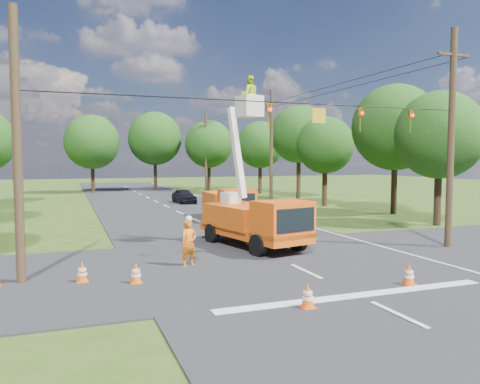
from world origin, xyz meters
name	(u,v)px	position (x,y,z in m)	size (l,w,h in m)	color
ground	(180,213)	(0.00, 20.00, 0.00)	(140.00, 140.00, 0.00)	#2C4414
road_main	(180,213)	(0.00, 20.00, 0.00)	(12.00, 100.00, 0.06)	black
road_cross	(282,261)	(0.00, 2.00, 0.00)	(56.00, 10.00, 0.07)	black
stop_bar	(358,297)	(0.00, -3.20, 0.00)	(9.00, 0.45, 0.02)	silver
edge_line	(248,210)	(5.60, 20.00, 0.00)	(0.12, 90.00, 0.02)	silver
bucket_truck	(255,211)	(0.11, 5.13, 1.68)	(3.56, 6.51, 7.93)	#ED5310
second_truck	(228,203)	(2.20, 15.00, 1.13)	(2.48, 5.90, 2.18)	#ED5310
ground_worker	(189,243)	(-3.71, 2.44, 0.90)	(0.66, 0.43, 1.80)	orange
distant_car	(184,196)	(2.21, 27.78, 0.67)	(1.59, 3.94, 1.34)	black
traffic_cone_0	(308,296)	(-1.92, -3.65, 0.36)	(0.38, 0.38, 0.71)	#FF570D
traffic_cone_1	(409,274)	(2.31, -2.69, 0.36)	(0.38, 0.38, 0.71)	#FF570D
traffic_cone_2	(261,230)	(1.46, 7.65, 0.36)	(0.38, 0.38, 0.71)	#FF570D
traffic_cone_3	(271,224)	(2.97, 9.75, 0.36)	(0.38, 0.38, 0.71)	#FF570D
traffic_cone_4	(136,273)	(-5.97, 0.56, 0.36)	(0.38, 0.38, 0.71)	#FF570D
traffic_cone_5	(82,272)	(-7.61, 1.34, 0.36)	(0.38, 0.38, 0.71)	#FF570D
traffic_cone_7	(253,210)	(4.69, 16.71, 0.36)	(0.38, 0.38, 0.71)	#FF570D
pole_right_near	(451,137)	(8.50, 2.00, 5.11)	(1.80, 0.30, 10.00)	#4C3823
pole_right_mid	(271,147)	(8.50, 22.00, 5.11)	(1.80, 0.30, 10.00)	#4C3823
pole_right_far	(206,151)	(8.50, 42.00, 5.11)	(1.80, 0.30, 10.00)	#4C3823
pole_left	(17,146)	(-9.50, 2.00, 4.50)	(0.30, 0.30, 9.00)	#4C3823
signal_span	(332,115)	(2.23, 1.99, 5.88)	(18.00, 0.29, 1.07)	black
tree_right_a	(439,135)	(13.50, 8.00, 5.56)	(5.40, 5.40, 8.28)	#382616
tree_right_b	(395,128)	(15.00, 14.00, 6.43)	(6.40, 6.40, 9.65)	#382616
tree_right_c	(325,145)	(13.20, 21.00, 5.31)	(5.00, 5.00, 7.83)	#382616
tree_right_d	(299,134)	(14.80, 29.00, 6.68)	(6.00, 6.00, 9.70)	#382616
tree_right_e	(260,145)	(13.80, 37.00, 5.81)	(5.60, 5.60, 8.63)	#382616
tree_far_a	(92,142)	(-5.00, 45.00, 6.19)	(6.60, 6.60, 9.50)	#382616
tree_far_b	(155,139)	(3.00, 47.00, 6.81)	(7.00, 7.00, 10.32)	#382616
tree_far_c	(209,144)	(9.50, 44.00, 6.06)	(6.20, 6.20, 9.18)	#382616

